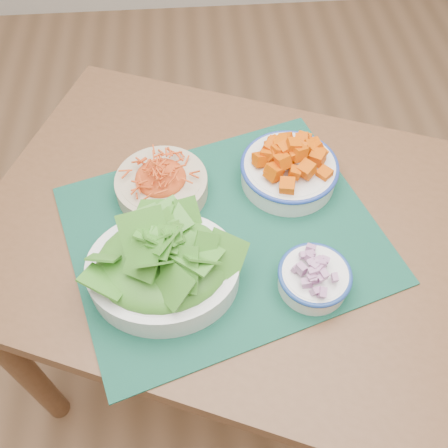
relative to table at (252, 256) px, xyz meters
name	(u,v)px	position (x,y,z in m)	size (l,w,h in m)	color
ground	(234,343)	(-0.02, 0.07, -0.64)	(4.00, 4.00, 0.00)	#9F714D
table	(252,256)	(0.00, 0.00, 0.00)	(1.29, 1.09, 0.75)	brown
placemat	(224,233)	(-0.06, -0.01, 0.11)	(0.58, 0.48, 0.00)	#0B3227
carrot_bowl	(161,181)	(-0.18, 0.10, 0.15)	(0.22, 0.22, 0.07)	#C3B191
squash_bowl	(290,166)	(0.08, 0.11, 0.16)	(0.22, 0.22, 0.10)	white
lettuce_bowl	(162,262)	(-0.18, -0.11, 0.18)	(0.28, 0.24, 0.13)	white
onion_bowl	(315,276)	(0.09, -0.14, 0.15)	(0.13, 0.13, 0.07)	white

